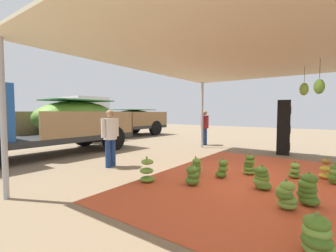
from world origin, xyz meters
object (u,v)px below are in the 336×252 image
object	(u,v)px
banana_bunch_5	(147,172)
banana_bunch_7	(308,190)
banana_bunch_4	(196,167)
banana_bunch_2	(262,179)
worker_0	(110,134)
banana_bunch_0	(335,175)
banana_bunch_11	(325,170)
banana_bunch_10	(249,165)
banana_bunch_8	(222,169)
speaker_stack	(284,127)
cargo_truck_far	(115,118)
banana_bunch_3	(286,196)
banana_bunch_1	(317,237)
worker_1	(205,125)
banana_bunch_6	(193,176)
cargo_truck_main	(44,121)
banana_bunch_9	(295,171)

from	to	relation	value
banana_bunch_5	banana_bunch_7	distance (m)	3.09
banana_bunch_4	banana_bunch_2	bearing A→B (deg)	-95.45
banana_bunch_4	worker_0	bearing A→B (deg)	104.99
banana_bunch_0	banana_bunch_11	world-z (taller)	banana_bunch_11
banana_bunch_4	banana_bunch_10	xyz separation A→B (m)	(0.82, -1.05, 0.03)
banana_bunch_8	speaker_stack	bearing A→B (deg)	-8.16
cargo_truck_far	banana_bunch_3	bearing A→B (deg)	-118.42
banana_bunch_7	banana_bunch_3	bearing A→B (deg)	146.94
banana_bunch_1	banana_bunch_10	size ratio (longest dim) A/B	0.86
banana_bunch_11	banana_bunch_2	bearing A→B (deg)	148.13
banana_bunch_1	banana_bunch_5	world-z (taller)	banana_bunch_5
banana_bunch_0	worker_1	distance (m)	6.42
banana_bunch_4	banana_bunch_6	xyz separation A→B (m)	(-0.72, -0.31, -0.01)
banana_bunch_7	speaker_stack	bearing A→B (deg)	13.54
banana_bunch_6	worker_1	size ratio (longest dim) A/B	0.27
banana_bunch_0	banana_bunch_2	world-z (taller)	banana_bunch_2
banana_bunch_1	worker_0	size ratio (longest dim) A/B	0.29
banana_bunch_5	banana_bunch_11	distance (m)	4.16
speaker_stack	banana_bunch_2	bearing A→B (deg)	-175.45
banana_bunch_7	banana_bunch_8	size ratio (longest dim) A/B	1.21
banana_bunch_3	cargo_truck_main	size ratio (longest dim) A/B	0.08
banana_bunch_2	speaker_stack	size ratio (longest dim) A/B	0.25
banana_bunch_2	cargo_truck_far	xyz separation A→B (m)	(4.92, 9.97, 0.97)
banana_bunch_3	worker_0	xyz separation A→B (m)	(0.28, 4.58, 0.73)
banana_bunch_8	banana_bunch_0	bearing A→B (deg)	-67.13
cargo_truck_far	banana_bunch_6	bearing A→B (deg)	-122.27
banana_bunch_4	banana_bunch_6	distance (m)	0.78
cargo_truck_far	speaker_stack	world-z (taller)	cargo_truck_far
banana_bunch_9	banana_bunch_4	bearing A→B (deg)	119.05
cargo_truck_main	worker_0	world-z (taller)	cargo_truck_main
banana_bunch_3	worker_0	distance (m)	4.65
banana_bunch_0	banana_bunch_2	bearing A→B (deg)	136.13
banana_bunch_8	banana_bunch_9	bearing A→B (deg)	-56.24
banana_bunch_2	cargo_truck_far	bearing A→B (deg)	63.73
banana_bunch_8	banana_bunch_5	bearing A→B (deg)	137.21
worker_1	speaker_stack	distance (m)	3.55
banana_bunch_9	speaker_stack	distance (m)	3.53
banana_bunch_9	banana_bunch_8	bearing A→B (deg)	123.76
banana_bunch_0	banana_bunch_7	xyz separation A→B (m)	(-1.62, 0.37, 0.04)
banana_bunch_2	banana_bunch_9	xyz separation A→B (m)	(1.27, -0.43, -0.05)
banana_bunch_8	banana_bunch_9	xyz separation A→B (m)	(0.94, -1.41, -0.03)
banana_bunch_0	banana_bunch_7	bearing A→B (deg)	167.30
banana_bunch_1	banana_bunch_7	world-z (taller)	banana_bunch_7
banana_bunch_6	speaker_stack	distance (m)	5.31
banana_bunch_9	cargo_truck_main	bearing A→B (deg)	104.79
banana_bunch_6	worker_1	distance (m)	6.30
banana_bunch_2	banana_bunch_9	distance (m)	1.34
banana_bunch_10	cargo_truck_main	bearing A→B (deg)	104.43
banana_bunch_2	banana_bunch_3	distance (m)	0.97
speaker_stack	banana_bunch_8	bearing A→B (deg)	171.84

